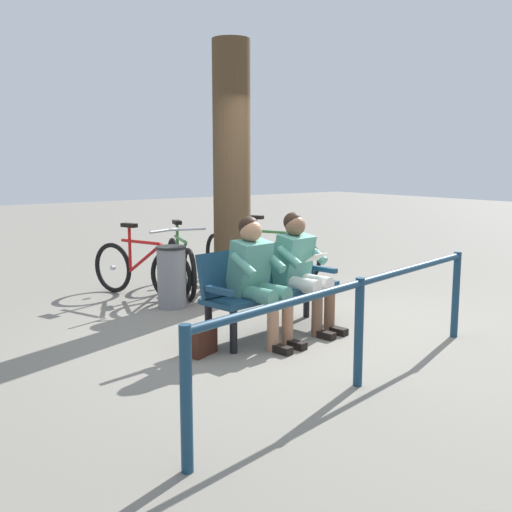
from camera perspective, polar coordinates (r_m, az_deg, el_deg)
The scene contains 12 objects.
ground_plane at distance 6.30m, azimuth 3.48°, elevation -6.88°, with size 40.00×40.00×0.00m, color slate.
bench at distance 6.08m, azimuth 1.14°, elevation -2.54°, with size 1.66×0.73×0.87m.
person_reading at distance 6.17m, azimuth 4.27°, elevation -0.89°, with size 0.53×0.81×1.20m.
person_companion at distance 5.71m, azimuth 0.12°, elevation -1.68°, with size 0.53×0.81×1.20m.
handbag at distance 5.48m, azimuth -5.13°, elevation -8.04°, with size 0.30×0.14×0.24m, color #3F1E14.
tree_trunk at distance 7.49m, azimuth -2.30°, elevation 7.87°, with size 0.46×0.46×3.15m, color #4C3823.
litter_bin at distance 7.18m, azimuth -7.96°, elevation -1.96°, with size 0.35×0.35×0.73m.
bicycle_green at distance 8.74m, azimuth 1.06°, elevation 0.03°, with size 0.77×1.55×0.94m.
bicycle_purple at distance 8.47m, azimuth -2.66°, elevation -0.27°, with size 0.52×1.66×0.94m.
bicycle_red at distance 8.00m, azimuth -7.12°, elevation -0.88°, with size 0.64×1.62×0.94m.
bicycle_black at distance 7.78m, azimuth -10.81°, elevation -1.25°, with size 0.68×1.60×0.94m.
railing_fence at distance 4.66m, azimuth 9.73°, elevation -4.99°, with size 3.50×0.78×0.85m.
Camera 1 is at (3.90, 4.64, 1.72)m, focal length 42.42 mm.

